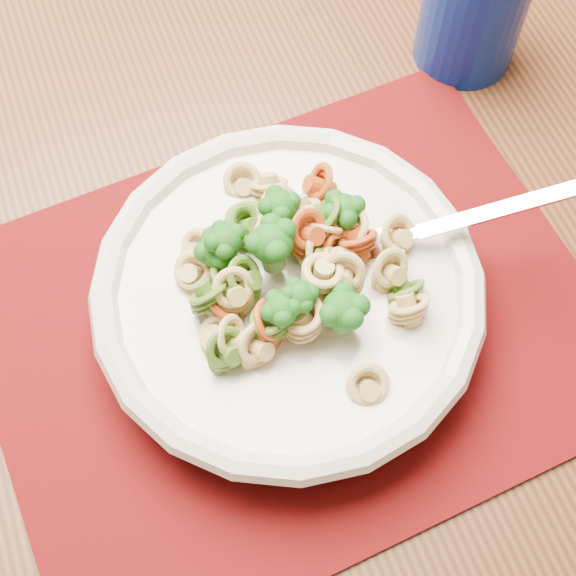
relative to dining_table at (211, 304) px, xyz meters
name	(u,v)px	position (x,y,z in m)	size (l,w,h in m)	color
dining_table	(211,304)	(0.00, 0.00, 0.00)	(1.46, 0.95, 0.78)	#573218
placemat	(291,324)	(0.04, -0.09, 0.10)	(0.43, 0.33, 0.00)	#54030C
pasta_bowl	(288,294)	(0.04, -0.08, 0.13)	(0.27, 0.27, 0.05)	beige
pasta_broccoli_heap	(288,284)	(0.04, -0.08, 0.15)	(0.23, 0.23, 0.06)	tan
fork	(384,242)	(0.12, -0.07, 0.15)	(0.19, 0.02, 0.01)	silver
tumbler	(474,7)	(0.27, 0.10, 0.15)	(0.08, 0.08, 0.11)	navy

